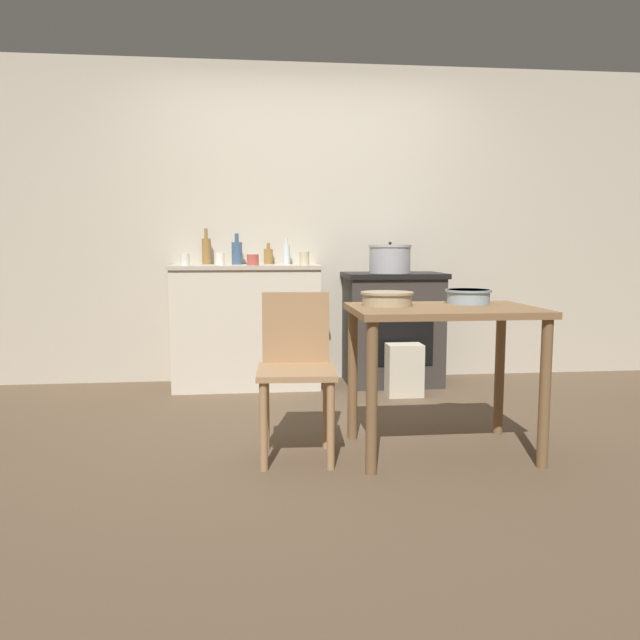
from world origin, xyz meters
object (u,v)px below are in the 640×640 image
object	(u,v)px
stock_pot	(390,259)
cup_mid_right	(304,258)
cup_right	(185,260)
bottle_left	(268,256)
mixing_bowl_small	(468,296)
flour_sack	(404,370)
chair	(296,367)
stove	(392,328)
mixing_bowl_large	(387,298)
bottle_mid_left	(206,251)
work_table	(443,332)
bottle_center_left	(286,254)
cup_center_right	(220,259)
cup_center	(253,260)
bottle_far_left	(237,253)

from	to	relation	value
stock_pot	cup_mid_right	size ratio (longest dim) A/B	3.21
cup_mid_right	cup_right	bearing A→B (deg)	178.84
bottle_left	mixing_bowl_small	bearing A→B (deg)	-58.50
flour_sack	bottle_left	world-z (taller)	bottle_left
chair	bottle_left	bearing A→B (deg)	96.00
stove	mixing_bowl_large	world-z (taller)	stove
bottle_mid_left	work_table	bearing A→B (deg)	-54.12
bottle_center_left	cup_center_right	world-z (taller)	bottle_center_left
work_table	cup_center_right	bearing A→B (deg)	126.29
cup_center	bottle_mid_left	bearing A→B (deg)	139.75
stove	work_table	distance (m)	1.71
bottle_far_left	bottle_center_left	distance (m)	0.39
chair	bottle_far_left	size ratio (longest dim) A/B	3.53
cup_center_right	cup_right	distance (m)	0.28
cup_mid_right	cup_right	world-z (taller)	cup_mid_right
stove	bottle_center_left	distance (m)	1.04
mixing_bowl_large	cup_center	size ratio (longest dim) A/B	3.14
mixing_bowl_large	cup_mid_right	bearing A→B (deg)	102.38
cup_mid_right	stock_pot	bearing A→B (deg)	5.43
mixing_bowl_large	cup_mid_right	size ratio (longest dim) A/B	2.75
chair	bottle_far_left	world-z (taller)	bottle_far_left
chair	cup_center_right	size ratio (longest dim) A/B	9.20
bottle_center_left	cup_center	world-z (taller)	bottle_center_left
chair	bottle_mid_left	size ratio (longest dim) A/B	3.03
work_table	flour_sack	world-z (taller)	work_table
stove	bottle_far_left	bearing A→B (deg)	174.35
chair	stock_pot	bearing A→B (deg)	65.09
bottle_left	bottle_far_left	bearing A→B (deg)	-163.07
cup_mid_right	bottle_center_left	bearing A→B (deg)	112.75
stove	mixing_bowl_large	distance (m)	1.68
cup_center	work_table	bearing A→B (deg)	-57.68
mixing_bowl_small	bottle_far_left	world-z (taller)	bottle_far_left
bottle_center_left	cup_mid_right	world-z (taller)	bottle_center_left
stove	cup_center	world-z (taller)	cup_center
work_table	chair	distance (m)	0.80
work_table	bottle_mid_left	world-z (taller)	bottle_mid_left
work_table	chair	size ratio (longest dim) A/B	1.13
flour_sack	cup_center_right	distance (m)	1.63
mixing_bowl_large	flour_sack	bearing A→B (deg)	71.27
work_table	cup_right	bearing A→B (deg)	133.41
stove	cup_mid_right	xyz separation A→B (m)	(-0.72, -0.13, 0.56)
stove	bottle_mid_left	xyz separation A→B (m)	(-1.47, 0.18, 0.62)
bottle_far_left	cup_center	xyz separation A→B (m)	(0.12, -0.25, -0.05)
mixing_bowl_small	bottle_far_left	size ratio (longest dim) A/B	1.04
stock_pot	cup_center_right	world-z (taller)	stock_pot
chair	cup_center	size ratio (longest dim) A/B	9.53
mixing_bowl_large	bottle_far_left	bearing A→B (deg)	115.90
stock_pot	cup_center_right	xyz separation A→B (m)	(-1.31, 0.07, 0.00)
stove	cup_center	distance (m)	1.24
chair	stock_pot	xyz separation A→B (m)	(0.85, 1.58, 0.53)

